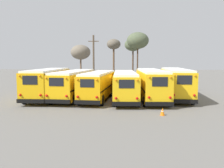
{
  "coord_description": "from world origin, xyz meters",
  "views": [
    {
      "loc": [
        2.13,
        -24.9,
        4.21
      ],
      "look_at": [
        0.0,
        -0.79,
        1.62
      ],
      "focal_mm": 35.0,
      "sensor_mm": 36.0,
      "label": 1
    }
  ],
  "objects": [
    {
      "name": "school_bus_4",
      "position": [
        4.3,
        -0.96,
        1.75
      ],
      "size": [
        3.0,
        10.63,
        3.23
      ],
      "color": "yellow",
      "rests_on": "ground"
    },
    {
      "name": "bare_tree_1",
      "position": [
        -8.52,
        20.58,
        5.96
      ],
      "size": [
        4.12,
        4.12,
        7.54
      ],
      "color": "brown",
      "rests_on": "ground"
    },
    {
      "name": "bare_tree_2",
      "position": [
        3.23,
        14.74,
        7.74
      ],
      "size": [
        3.91,
        3.91,
        9.25
      ],
      "color": "#473323",
      "rests_on": "ground"
    },
    {
      "name": "fence_line",
      "position": [
        0.0,
        6.7,
        0.99
      ],
      "size": [
        22.37,
        0.06,
        1.42
      ],
      "color": "#939399",
      "rests_on": "ground"
    },
    {
      "name": "bare_tree_3",
      "position": [
        -1.5,
        20.14,
        7.38
      ],
      "size": [
        2.8,
        2.8,
        8.64
      ],
      "color": "brown",
      "rests_on": "ground"
    },
    {
      "name": "school_bus_5",
      "position": [
        7.16,
        0.4,
        1.79
      ],
      "size": [
        2.91,
        10.67,
        3.3
      ],
      "color": "yellow",
      "rests_on": "ground"
    },
    {
      "name": "ground_plane",
      "position": [
        0.0,
        0.0,
        0.0
      ],
      "size": [
        160.0,
        160.0,
        0.0
      ],
      "primitive_type": "plane",
      "color": "#66635E"
    },
    {
      "name": "bare_tree_0",
      "position": [
        2.43,
        17.28,
        7.15
      ],
      "size": [
        3.21,
        3.21,
        8.44
      ],
      "color": "#473323",
      "rests_on": "ground"
    },
    {
      "name": "utility_pole",
      "position": [
        -4.33,
        12.32,
        4.4
      ],
      "size": [
        1.8,
        0.3,
        8.52
      ],
      "color": "brown",
      "rests_on": "ground"
    },
    {
      "name": "school_bus_3",
      "position": [
        1.43,
        -1.11,
        1.64
      ],
      "size": [
        3.06,
        11.01,
        2.99
      ],
      "color": "yellow",
      "rests_on": "ground"
    },
    {
      "name": "school_bus_0",
      "position": [
        -7.16,
        -1.18,
        1.79
      ],
      "size": [
        2.95,
        10.07,
        3.27
      ],
      "color": "#EAAA0F",
      "rests_on": "ground"
    },
    {
      "name": "school_bus_2",
      "position": [
        -1.43,
        -1.16,
        1.64
      ],
      "size": [
        2.92,
        10.3,
        2.98
      ],
      "color": "#E5A00C",
      "rests_on": "ground"
    },
    {
      "name": "traffic_cone",
      "position": [
        4.56,
        -8.13,
        0.3
      ],
      "size": [
        0.36,
        0.36,
        0.6
      ],
      "color": "orange",
      "rests_on": "ground"
    },
    {
      "name": "school_bus_1",
      "position": [
        -4.3,
        -0.81,
        1.69
      ],
      "size": [
        3.02,
        10.72,
        3.08
      ],
      "color": "#EAAA0F",
      "rests_on": "ground"
    }
  ]
}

